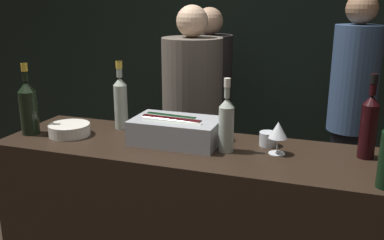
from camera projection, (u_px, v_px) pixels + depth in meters
name	position (u px, v px, depth m)	size (l,w,h in m)	color
wall_back_chalkboard	(267.00, 35.00, 3.76)	(6.40, 0.06, 2.80)	black
ice_bin_with_bottles	(175.00, 129.00, 2.01)	(0.41, 0.25, 0.12)	#9EA0A5
bowl_white	(69.00, 129.00, 2.13)	(0.20, 0.20, 0.06)	silver
wine_glass	(278.00, 131.00, 1.85)	(0.08, 0.08, 0.15)	silver
candle_votive	(268.00, 139.00, 1.98)	(0.08, 0.08, 0.06)	silver
rose_wine_bottle	(121.00, 100.00, 2.22)	(0.07, 0.07, 0.36)	#9EA899
white_wine_bottle	(226.00, 122.00, 1.88)	(0.07, 0.07, 0.33)	#9EA899
red_wine_bottle_black_foil	(369.00, 124.00, 1.80)	(0.07, 0.07, 0.36)	black
champagne_bottle	(28.00, 106.00, 2.13)	(0.09, 0.09, 0.36)	black
person_in_hoodie	(352.00, 105.00, 3.00)	(0.32, 0.32, 1.75)	black
person_blond_tee	(209.00, 101.00, 3.45)	(0.37, 0.37, 1.65)	black
person_grey_polo	(192.00, 117.00, 2.96)	(0.41, 0.41, 1.67)	black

